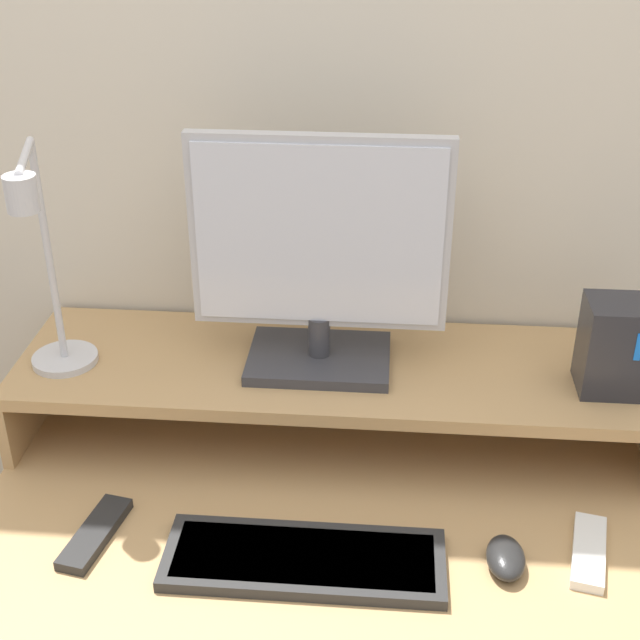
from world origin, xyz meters
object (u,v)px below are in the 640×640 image
(router_dock, at_px, (612,346))
(remote_secondary, at_px, (589,552))
(desk_lamp, at_px, (48,283))
(monitor, at_px, (319,257))
(mouse, at_px, (506,558))
(remote_control, at_px, (95,533))
(keyboard, at_px, (304,559))

(router_dock, bearing_deg, remote_secondary, -101.57)
(desk_lamp, bearing_deg, monitor, 11.77)
(mouse, height_order, remote_control, mouse)
(keyboard, bearing_deg, router_dock, 32.69)
(router_dock, relative_size, remote_secondary, 0.99)
(mouse, bearing_deg, remote_control, 179.02)
(keyboard, bearing_deg, mouse, 3.91)
(desk_lamp, xyz_separation_m, remote_secondary, (0.82, -0.19, -0.30))
(monitor, xyz_separation_m, router_dock, (0.46, -0.04, -0.12))
(desk_lamp, relative_size, router_dock, 2.54)
(router_dock, distance_m, remote_secondary, 0.32)
(monitor, height_order, keyboard, monitor)
(monitor, distance_m, keyboard, 0.46)
(remote_control, bearing_deg, monitor, 44.38)
(keyboard, bearing_deg, desk_lamp, 149.63)
(monitor, distance_m, remote_secondary, 0.59)
(monitor, distance_m, desk_lamp, 0.42)
(mouse, bearing_deg, desk_lamp, 162.22)
(keyboard, bearing_deg, remote_control, 174.60)
(desk_lamp, distance_m, remote_control, 0.38)
(router_dock, xyz_separation_m, remote_control, (-0.76, -0.26, -0.20))
(router_dock, bearing_deg, desk_lamp, -176.82)
(desk_lamp, height_order, keyboard, desk_lamp)
(router_dock, distance_m, mouse, 0.37)
(remote_control, bearing_deg, remote_secondary, 1.77)
(mouse, height_order, remote_secondary, mouse)
(mouse, bearing_deg, monitor, 133.12)
(router_dock, bearing_deg, keyboard, -147.31)
(remote_control, height_order, remote_secondary, same)
(remote_secondary, bearing_deg, keyboard, -172.73)
(monitor, relative_size, router_dock, 2.68)
(remote_control, bearing_deg, keyboard, -5.40)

